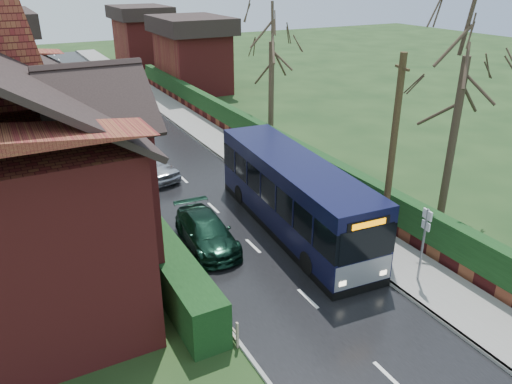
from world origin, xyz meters
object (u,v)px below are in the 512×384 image
telegraph_pole (392,154)px  car_silver (148,164)px  bus_stop_sign (424,235)px  car_green (207,232)px  bus (294,196)px

telegraph_pole → car_silver: bearing=135.5°
car_silver → bus_stop_sign: bus_stop_sign is taller
telegraph_pole → car_green: bearing=170.2°
bus → car_silver: bearing=117.5°
bus → car_silver: 9.49m
car_silver → telegraph_pole: bearing=-75.2°
telegraph_pole → bus_stop_sign: bearing=-89.4°
car_green → bus_stop_sign: size_ratio=1.47×
car_silver → car_green: bearing=-104.8°
bus_stop_sign → car_silver: bearing=119.6°
bus_stop_sign → telegraph_pole: (0.80, 2.79, 1.93)m
car_silver → telegraph_pole: telegraph_pole is taller
bus → bus_stop_sign: (1.80, -5.50, 0.36)m
car_green → telegraph_pole: size_ratio=0.56×
bus_stop_sign → bus: bearing=116.6°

